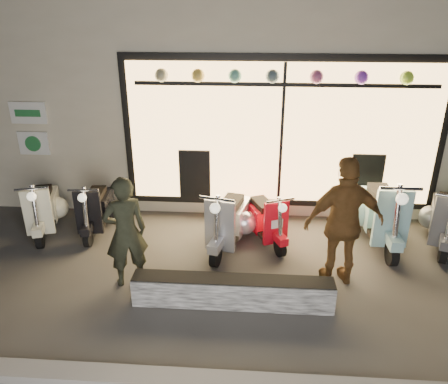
# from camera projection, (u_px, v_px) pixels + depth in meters

# --- Properties ---
(ground) EXTENTS (40.00, 40.00, 0.00)m
(ground) POSITION_uv_depth(u_px,v_px,m) (227.00, 275.00, 6.30)
(ground) COLOR #383533
(ground) RESTS_ON ground
(kerb) EXTENTS (40.00, 0.25, 0.12)m
(kerb) POSITION_uv_depth(u_px,v_px,m) (214.00, 383.00, 4.45)
(kerb) COLOR slate
(kerb) RESTS_ON ground
(shop_building) EXTENTS (10.20, 6.23, 4.20)m
(shop_building) POSITION_uv_depth(u_px,v_px,m) (241.00, 74.00, 10.01)
(shop_building) COLOR beige
(shop_building) RESTS_ON ground
(graffiti_barrier) EXTENTS (2.58, 0.28, 0.40)m
(graffiti_barrier) POSITION_uv_depth(u_px,v_px,m) (233.00, 292.00, 5.62)
(graffiti_barrier) COLOR black
(graffiti_barrier) RESTS_ON ground
(scooter_silver) EXTENTS (0.68, 1.46, 1.03)m
(scooter_silver) POSITION_uv_depth(u_px,v_px,m) (230.00, 219.00, 7.03)
(scooter_silver) COLOR black
(scooter_silver) RESTS_ON ground
(scooter_red) EXTENTS (0.72, 1.23, 0.89)m
(scooter_red) POSITION_uv_depth(u_px,v_px,m) (263.00, 217.00, 7.21)
(scooter_red) COLOR black
(scooter_red) RESTS_ON ground
(scooter_black) EXTENTS (0.49, 1.31, 0.93)m
(scooter_black) POSITION_uv_depth(u_px,v_px,m) (97.00, 207.00, 7.53)
(scooter_black) COLOR black
(scooter_black) RESTS_ON ground
(scooter_cream) EXTENTS (0.70, 1.36, 0.97)m
(scooter_cream) POSITION_uv_depth(u_px,v_px,m) (44.00, 207.00, 7.49)
(scooter_cream) COLOR black
(scooter_cream) RESTS_ON ground
(scooter_blue) EXTENTS (0.53, 1.62, 1.17)m
(scooter_blue) POSITION_uv_depth(u_px,v_px,m) (380.00, 211.00, 7.16)
(scooter_blue) COLOR black
(scooter_blue) RESTS_ON ground
(scooter_grey) EXTENTS (0.78, 1.43, 1.03)m
(scooter_grey) POSITION_uv_depth(u_px,v_px,m) (446.00, 217.00, 7.08)
(scooter_grey) COLOR black
(scooter_grey) RESTS_ON ground
(man) EXTENTS (0.69, 0.60, 1.59)m
(man) POSITION_uv_depth(u_px,v_px,m) (126.00, 232.00, 5.84)
(man) COLOR black
(man) RESTS_ON ground
(woman) EXTENTS (1.14, 0.62, 1.85)m
(woman) POSITION_uv_depth(u_px,v_px,m) (344.00, 223.00, 5.81)
(woman) COLOR brown
(woman) RESTS_ON ground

